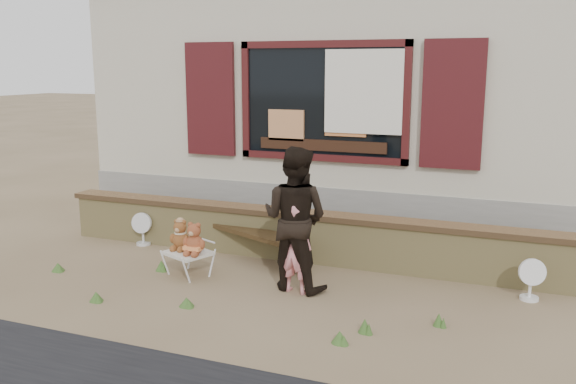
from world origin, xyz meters
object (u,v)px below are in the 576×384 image
at_px(child, 296,247).
at_px(teddy_bear_left, 181,234).
at_px(adult, 295,219).
at_px(bench, 255,239).
at_px(folding_chair, 188,254).
at_px(teddy_bear_right, 195,238).

bearing_deg(child, teddy_bear_left, 3.88).
bearing_deg(adult, bench, -34.16).
height_order(teddy_bear_left, adult, adult).
bearing_deg(child, adult, -59.37).
bearing_deg(folding_chair, child, 20.56).
bearing_deg(bench, folding_chair, -97.72).
bearing_deg(folding_chair, adult, 25.99).
relative_size(child, adult, 0.64).
distance_m(teddy_bear_left, child, 1.56).
bearing_deg(adult, teddy_bear_right, 14.06).
relative_size(teddy_bear_right, adult, 0.24).
xyz_separation_m(bench, adult, (0.86, -0.76, 0.53)).
bearing_deg(teddy_bear_right, folding_chair, 180.00).
distance_m(bench, teddy_bear_left, 1.05).
bearing_deg(adult, folding_chair, 11.25).
xyz_separation_m(folding_chair, teddy_bear_left, (-0.13, 0.05, 0.22)).
xyz_separation_m(teddy_bear_left, child, (1.56, -0.09, 0.03)).
bearing_deg(folding_chair, teddy_bear_right, -0.00).
height_order(folding_chair, teddy_bear_left, teddy_bear_left).
bearing_deg(teddy_bear_right, child, 22.73).
bearing_deg(adult, teddy_bear_left, 8.91).
bearing_deg(bench, teddy_bear_right, -89.65).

